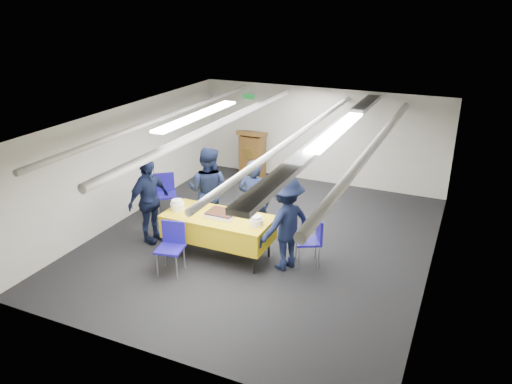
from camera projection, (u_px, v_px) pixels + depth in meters
ground at (262, 240)px, 9.41m from camera, size 7.00×7.00×0.00m
room_shell at (277, 143)px, 9.05m from camera, size 6.00×7.00×2.30m
serving_table at (218, 227)px, 8.67m from camera, size 1.90×0.87×0.77m
sheet_cake at (222, 214)px, 8.57m from camera, size 0.51×0.40×0.09m
plate_stack_left at (177, 205)px, 8.82m from camera, size 0.24×0.24×0.18m
plate_stack_right at (256, 221)px, 8.24m from camera, size 0.24×0.24×0.16m
podium at (252, 154)px, 12.37m from camera, size 0.62×0.53×1.25m
chair_near at (172, 242)px, 8.20m from camera, size 0.49×0.49×0.87m
chair_right at (313, 236)px, 8.40m from camera, size 0.57×0.57×0.87m
chair_left at (165, 190)px, 10.37m from camera, size 0.59×0.59×0.87m
sailor_a at (254, 202)px, 9.08m from camera, size 0.62×0.44×1.61m
sailor_b at (209, 191)px, 9.44m from camera, size 0.90×0.74×1.72m
sailor_c at (149, 201)px, 9.12m from camera, size 0.55×1.00×1.62m
sailor_d at (285, 223)px, 8.21m from camera, size 1.02×1.22×1.63m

